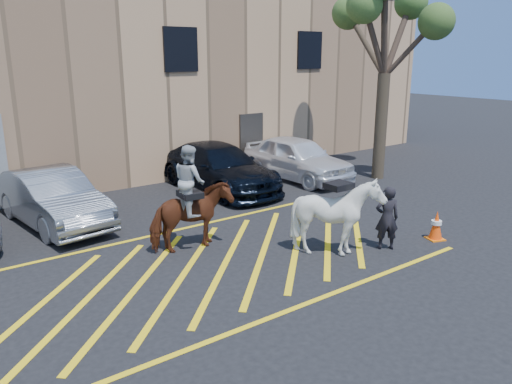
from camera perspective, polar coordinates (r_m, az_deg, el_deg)
ground at (r=11.41m, az=-4.29°, el=-7.49°), size 90.00×90.00×0.00m
car_silver_sedan at (r=14.36m, az=-22.25°, el=-0.65°), size 2.10×4.65×1.48m
car_blue_suv at (r=16.87m, az=-4.26°, el=2.82°), size 2.23×5.29×1.53m
car_white_suv at (r=18.32m, az=4.71°, el=3.90°), size 2.02×4.68×1.57m
handler at (r=12.02m, az=14.74°, el=-2.89°), size 0.66×0.62×1.52m
warehouse at (r=21.64m, az=-22.26°, el=12.26°), size 32.42×10.20×7.30m
hatching_zone at (r=11.17m, az=-3.45°, el=-7.95°), size 12.60×5.12×0.01m
mounted_bay at (r=11.60m, az=-7.48°, el=-1.89°), size 1.95×1.01×2.49m
saddled_white at (r=11.42m, az=9.28°, el=-2.72°), size 1.48×1.66×1.82m
traffic_cone at (r=13.12m, az=19.91°, el=-3.60°), size 0.49×0.49×0.73m
tree at (r=18.65m, az=14.83°, el=18.83°), size 3.99×4.37×7.31m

